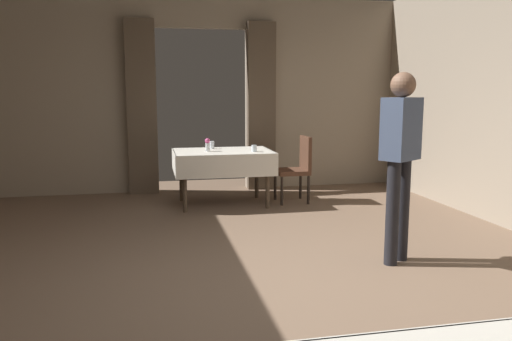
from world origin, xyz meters
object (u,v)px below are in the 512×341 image
at_px(glass_mid_c, 212,145).
at_px(person_waiter_by_doorway, 400,151).
at_px(chair_mid_right, 297,166).
at_px(dining_table_mid, 223,158).
at_px(flower_vase_mid, 208,144).
at_px(glass_mid_b, 254,148).

height_order(glass_mid_c, person_waiter_by_doorway, person_waiter_by_doorway).
relative_size(chair_mid_right, glass_mid_c, 8.52).
bearing_deg(chair_mid_right, dining_table_mid, 177.88).
relative_size(flower_vase_mid, glass_mid_b, 1.93).
height_order(flower_vase_mid, glass_mid_c, flower_vase_mid).
bearing_deg(chair_mid_right, glass_mid_b, -165.81).
relative_size(glass_mid_b, person_waiter_by_doorway, 0.05).
height_order(chair_mid_right, glass_mid_c, chair_mid_right).
distance_m(dining_table_mid, glass_mid_c, 0.32).
distance_m(dining_table_mid, chair_mid_right, 1.06).
bearing_deg(flower_vase_mid, chair_mid_right, -0.33).
height_order(glass_mid_b, glass_mid_c, glass_mid_c).
height_order(dining_table_mid, glass_mid_b, glass_mid_b).
bearing_deg(person_waiter_by_doorway, glass_mid_b, 107.94).
bearing_deg(flower_vase_mid, dining_table_mid, 8.56).
height_order(flower_vase_mid, person_waiter_by_doorway, person_waiter_by_doorway).
bearing_deg(glass_mid_b, chair_mid_right, 14.19).
distance_m(dining_table_mid, flower_vase_mid, 0.29).
height_order(chair_mid_right, glass_mid_b, chair_mid_right).
xyz_separation_m(flower_vase_mid, glass_mid_c, (0.09, 0.28, -0.04)).
height_order(chair_mid_right, person_waiter_by_doorway, person_waiter_by_doorway).
relative_size(dining_table_mid, chair_mid_right, 1.43).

